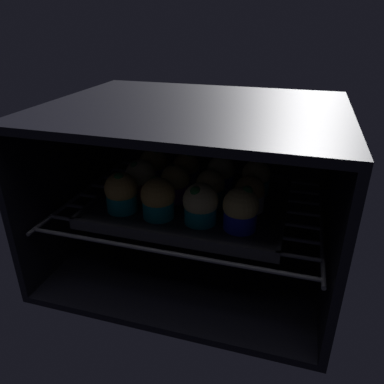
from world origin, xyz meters
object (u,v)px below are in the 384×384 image
(muffin_row0_col2, at_px, (200,204))
(muffin_row2_col1, at_px, (186,170))
(muffin_row1_col0, at_px, (141,178))
(muffin_row1_col3, at_px, (249,194))
(muffin_row2_col2, at_px, (221,173))
(baking_tray, at_px, (192,203))
(muffin_row0_col0, at_px, (121,192))
(muffin_row1_col2, at_px, (210,188))
(muffin_row1_col1, at_px, (175,183))
(muffin_row0_col3, at_px, (241,209))
(muffin_row2_col3, at_px, (256,178))
(muffin_row2_col0, at_px, (153,165))
(muffin_row0_col1, at_px, (158,198))

(muffin_row0_col2, xyz_separation_m, muffin_row2_col1, (-0.08, 0.16, -0.00))
(muffin_row1_col0, height_order, muffin_row1_col3, muffin_row1_col0)
(muffin_row1_col0, relative_size, muffin_row2_col1, 1.03)
(muffin_row0_col2, relative_size, muffin_row2_col2, 1.03)
(baking_tray, distance_m, muffin_row1_col3, 0.13)
(muffin_row0_col0, distance_m, muffin_row2_col1, 0.18)
(muffin_row1_col2, bearing_deg, muffin_row0_col2, -89.03)
(muffin_row1_col1, xyz_separation_m, muffin_row1_col2, (0.08, 0.00, -0.00))
(muffin_row0_col3, distance_m, muffin_row1_col2, 0.12)
(muffin_row0_col3, relative_size, muffin_row1_col3, 1.20)
(muffin_row2_col1, bearing_deg, muffin_row0_col2, -64.02)
(muffin_row0_col2, relative_size, muffin_row0_col3, 0.93)
(muffin_row0_col3, height_order, muffin_row1_col1, muffin_row0_col3)
(muffin_row1_col0, relative_size, muffin_row1_col1, 1.03)
(muffin_row1_col2, height_order, muffin_row2_col3, muffin_row2_col3)
(baking_tray, relative_size, muffin_row2_col2, 5.06)
(muffin_row0_col3, relative_size, muffin_row2_col2, 1.11)
(baking_tray, distance_m, muffin_row1_col0, 0.13)
(muffin_row1_col1, height_order, muffin_row2_col0, same)
(muffin_row1_col0, xyz_separation_m, muffin_row2_col3, (0.24, 0.08, -0.00))
(muffin_row0_col3, relative_size, muffin_row2_col3, 1.13)
(muffin_row0_col0, relative_size, muffin_row2_col1, 1.09)
(muffin_row1_col0, distance_m, muffin_row1_col2, 0.16)
(muffin_row0_col2, bearing_deg, muffin_row1_col3, 45.08)
(muffin_row1_col3, xyz_separation_m, muffin_row2_col3, (0.00, 0.08, 0.00))
(muffin_row0_col0, bearing_deg, muffin_row1_col1, 42.19)
(muffin_row0_col0, bearing_deg, muffin_row2_col0, 88.31)
(baking_tray, relative_size, muffin_row0_col1, 4.87)
(muffin_row1_col0, height_order, muffin_row2_col2, muffin_row1_col0)
(muffin_row0_col1, height_order, muffin_row0_col2, muffin_row0_col1)
(muffin_row0_col3, height_order, muffin_row1_col2, muffin_row0_col3)
(muffin_row1_col1, distance_m, muffin_row2_col3, 0.18)
(muffin_row2_col1, bearing_deg, muffin_row2_col0, -179.47)
(muffin_row1_col1, xyz_separation_m, muffin_row1_col3, (0.16, -0.00, -0.00))
(muffin_row2_col1, bearing_deg, muffin_row1_col2, -45.25)
(muffin_row1_col1, distance_m, muffin_row2_col2, 0.12)
(muffin_row0_col1, bearing_deg, muffin_row2_col1, 88.02)
(muffin_row2_col2, bearing_deg, muffin_row0_col2, -91.33)
(muffin_row0_col0, bearing_deg, muffin_row0_col2, -0.60)
(muffin_row0_col1, height_order, muffin_row2_col0, muffin_row0_col1)
(muffin_row1_col3, bearing_deg, muffin_row0_col0, -162.17)
(muffin_row0_col1, xyz_separation_m, muffin_row1_col0, (-0.07, 0.08, -0.00))
(muffin_row2_col1, distance_m, muffin_row2_col3, 0.16)
(baking_tray, bearing_deg, muffin_row2_col0, 146.03)
(muffin_row1_col3, relative_size, muffin_row2_col0, 0.91)
(muffin_row0_col0, xyz_separation_m, muffin_row1_col3, (0.25, 0.08, -0.01))
(muffin_row2_col3, bearing_deg, muffin_row0_col1, -135.78)
(muffin_row2_col1, bearing_deg, muffin_row1_col1, -89.29)
(muffin_row0_col2, distance_m, muffin_row1_col3, 0.11)
(muffin_row1_col3, bearing_deg, muffin_row0_col2, -134.92)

